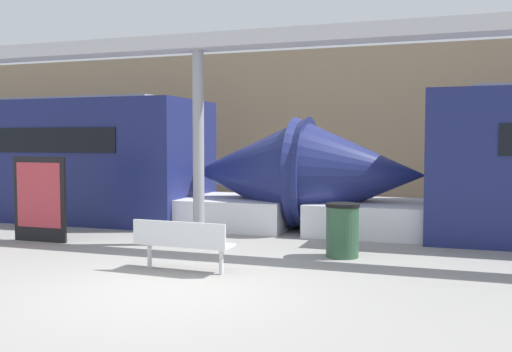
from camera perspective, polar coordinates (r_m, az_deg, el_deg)
The scene contains 7 objects.
ground_plane at distance 8.19m, azimuth -8.58°, elevation -11.12°, with size 60.00×60.00×0.00m, color gray.
station_wall at distance 18.35m, azimuth 7.17°, elevation 4.82°, with size 56.00×0.20×5.00m, color #9E8460.
bench_near at distance 9.09m, azimuth -7.41°, elevation -6.44°, with size 1.62×0.51×0.82m.
trash_bin at distance 10.30m, azimuth 8.63°, elevation -5.37°, with size 0.61×0.61×0.96m.
poster_board at distance 12.51m, azimuth -20.83°, elevation -2.13°, with size 1.25×0.07×1.75m.
support_column_near at distance 11.37m, azimuth -5.78°, elevation 2.79°, with size 0.23×0.23×3.85m, color gray.
canopy_beam at distance 11.54m, azimuth -5.84°, elevation 13.11°, with size 28.00×0.60×0.28m, color #B7B7BC.
Camera 1 is at (3.63, -7.05, 2.06)m, focal length 40.00 mm.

